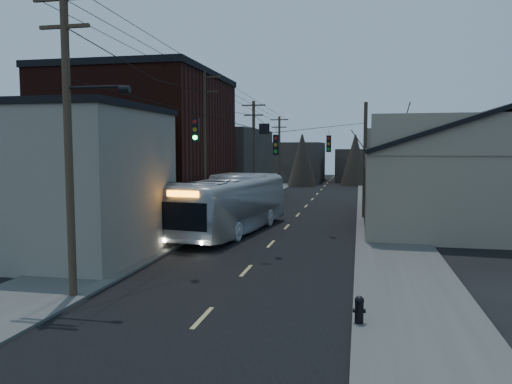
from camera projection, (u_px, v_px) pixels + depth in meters
ground at (179, 343)px, 13.33m from camera, size 160.00×160.00×0.00m
road_surface at (303, 209)px, 42.58m from camera, size 9.00×110.00×0.02m
sidewalk_left at (230, 206)px, 43.90m from camera, size 4.00×110.00×0.12m
sidewalk_right at (382, 210)px, 41.26m from camera, size 4.00×110.00×0.12m
building_clapboard at (66, 184)px, 23.62m from camera, size 8.00×8.00×7.00m
building_brick at (144, 151)px, 34.42m from camera, size 10.00×12.00×10.00m
building_left_far at (216, 165)px, 50.05m from camera, size 9.00×14.00×7.00m
warehouse at (481, 184)px, 34.83m from camera, size 16.16×20.60×7.73m
building_far_left at (290, 162)px, 77.67m from camera, size 10.00×12.00×6.00m
building_far_right at (375, 165)px, 79.95m from camera, size 12.00×14.00×5.00m
bare_tree at (390, 174)px, 31.19m from camera, size 0.40×0.40×7.20m
utility_lines at (254, 151)px, 37.06m from camera, size 11.24×45.28×10.50m
bus at (231, 204)px, 30.46m from camera, size 4.67×13.04×3.55m
parked_car at (265, 194)px, 48.39m from camera, size 1.90×4.40×1.41m
fire_hydrant at (359, 309)px, 14.48m from camera, size 0.38×0.28×0.81m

